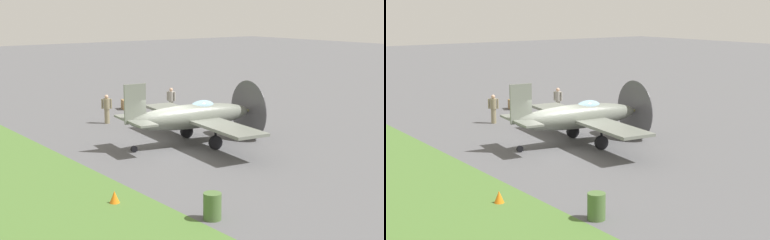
# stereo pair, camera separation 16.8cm
# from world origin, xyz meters

# --- Properties ---
(ground_plane) EXTENTS (160.00, 160.00, 0.00)m
(ground_plane) POSITION_xyz_m (0.00, 0.00, 0.00)
(ground_plane) COLOR #515154
(airplane_lead) EXTENTS (9.71, 7.71, 3.44)m
(airplane_lead) POSITION_xyz_m (0.03, 1.67, 1.44)
(airplane_lead) COLOR slate
(airplane_lead) RESTS_ON ground
(ground_crew_chief) EXTENTS (0.57, 0.38, 1.73)m
(ground_crew_chief) POSITION_xyz_m (-7.40, 5.40, 0.91)
(ground_crew_chief) COLOR #9E998E
(ground_crew_chief) RESTS_ON ground
(ground_crew_mechanic) EXTENTS (0.40, 0.54, 1.73)m
(ground_crew_mechanic) POSITION_xyz_m (-7.30, 0.65, 0.91)
(ground_crew_mechanic) COLOR #847A5B
(ground_crew_mechanic) RESTS_ON ground
(fuel_drum) EXTENTS (0.60, 0.60, 0.90)m
(fuel_drum) POSITION_xyz_m (8.64, -4.15, 0.45)
(fuel_drum) COLOR #476633
(fuel_drum) RESTS_ON ground
(supply_crate) EXTENTS (1.14, 1.14, 0.64)m
(supply_crate) POSITION_xyz_m (-10.74, 4.19, 0.32)
(supply_crate) COLOR olive
(supply_crate) RESTS_ON ground
(runway_marker_cone) EXTENTS (0.36, 0.36, 0.44)m
(runway_marker_cone) POSITION_xyz_m (5.33, -5.92, 0.22)
(runway_marker_cone) COLOR orange
(runway_marker_cone) RESTS_ON ground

